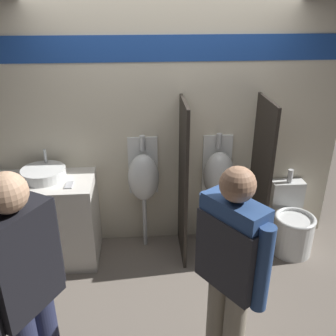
# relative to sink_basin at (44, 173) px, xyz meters

# --- Properties ---
(ground_plane) EXTENTS (16.00, 16.00, 0.00)m
(ground_plane) POSITION_rel_sink_basin_xyz_m (1.20, -0.34, -0.96)
(ground_plane) COLOR #70665B
(display_wall) EXTENTS (3.66, 0.07, 2.70)m
(display_wall) POSITION_rel_sink_basin_xyz_m (1.20, 0.26, 0.41)
(display_wall) COLOR beige
(display_wall) RESTS_ON ground_plane
(sink_counter) EXTENTS (1.05, 0.59, 0.91)m
(sink_counter) POSITION_rel_sink_basin_xyz_m (-0.05, -0.06, -0.50)
(sink_counter) COLOR silver
(sink_counter) RESTS_ON ground_plane
(sink_basin) EXTENTS (0.43, 0.43, 0.24)m
(sink_basin) POSITION_rel_sink_basin_xyz_m (0.00, 0.00, 0.00)
(sink_basin) COLOR silver
(sink_basin) RESTS_ON sink_counter
(cell_phone) EXTENTS (0.07, 0.14, 0.01)m
(cell_phone) POSITION_rel_sink_basin_xyz_m (0.27, -0.18, -0.05)
(cell_phone) COLOR #B7B7BC
(cell_phone) RESTS_ON sink_counter
(divider_near_counter) EXTENTS (0.03, 0.58, 1.66)m
(divider_near_counter) POSITION_rel_sink_basin_xyz_m (1.36, -0.06, -0.13)
(divider_near_counter) COLOR #28231E
(divider_near_counter) RESTS_ON ground_plane
(divider_mid) EXTENTS (0.03, 0.58, 1.66)m
(divider_mid) POSITION_rel_sink_basin_xyz_m (2.15, -0.06, -0.13)
(divider_mid) COLOR #28231E
(divider_mid) RESTS_ON ground_plane
(urinal_near_counter) EXTENTS (0.32, 0.27, 1.25)m
(urinal_near_counter) POSITION_rel_sink_basin_xyz_m (0.97, 0.10, -0.13)
(urinal_near_counter) COLOR silver
(urinal_near_counter) RESTS_ON ground_plane
(urinal_far) EXTENTS (0.32, 0.27, 1.25)m
(urinal_far) POSITION_rel_sink_basin_xyz_m (1.75, 0.10, -0.13)
(urinal_far) COLOR silver
(urinal_far) RESTS_ON ground_plane
(toilet) EXTENTS (0.43, 0.59, 0.85)m
(toilet) POSITION_rel_sink_basin_xyz_m (2.54, -0.10, -0.67)
(toilet) COLOR silver
(toilet) RESTS_ON ground_plane
(person_in_vest) EXTENTS (0.42, 0.50, 1.65)m
(person_in_vest) POSITION_rel_sink_basin_xyz_m (1.50, -1.49, 0.00)
(person_in_vest) COLOR gray
(person_in_vest) RESTS_ON ground_plane
(person_with_lanyard) EXTENTS (0.39, 0.53, 1.72)m
(person_with_lanyard) POSITION_rel_sink_basin_xyz_m (0.25, -1.60, -0.01)
(person_with_lanyard) COLOR #282D4C
(person_with_lanyard) RESTS_ON ground_plane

